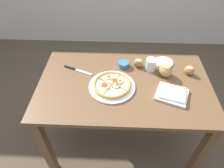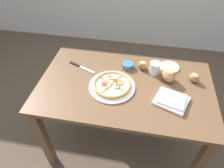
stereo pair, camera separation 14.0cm
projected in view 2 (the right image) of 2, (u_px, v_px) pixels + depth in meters
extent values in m
plane|color=brown|center=(122.00, 140.00, 1.97)|extent=(12.00, 12.00, 0.00)
cube|color=brown|center=(125.00, 86.00, 1.45)|extent=(1.25, 0.75, 0.03)
cube|color=brown|center=(44.00, 140.00, 1.56)|extent=(0.06, 0.06, 0.74)
cube|color=brown|center=(197.00, 166.00, 1.41)|extent=(0.06, 0.06, 0.74)
cube|color=brown|center=(71.00, 84.00, 2.02)|extent=(0.06, 0.06, 0.74)
cube|color=brown|center=(189.00, 99.00, 1.87)|extent=(0.06, 0.06, 0.74)
cylinder|color=white|center=(112.00, 86.00, 1.42)|extent=(0.33, 0.33, 0.01)
cylinder|color=#E5C684|center=(112.00, 85.00, 1.41)|extent=(0.27, 0.27, 0.01)
cylinder|color=beige|center=(112.00, 84.00, 1.40)|extent=(0.24, 0.24, 0.00)
torus|color=tan|center=(112.00, 84.00, 1.40)|extent=(0.27, 0.27, 0.02)
cube|color=#472D19|center=(107.00, 89.00, 1.37)|extent=(0.06, 0.11, 0.00)
cube|color=#472D19|center=(119.00, 88.00, 1.37)|extent=(0.11, 0.06, 0.00)
cube|color=#472D19|center=(117.00, 80.00, 1.43)|extent=(0.06, 0.11, 0.00)
cube|color=#472D19|center=(106.00, 81.00, 1.43)|extent=(0.11, 0.06, 0.00)
cylinder|color=red|center=(116.00, 80.00, 1.43)|extent=(0.04, 0.04, 0.00)
cylinder|color=red|center=(118.00, 85.00, 1.40)|extent=(0.04, 0.04, 0.00)
cylinder|color=red|center=(104.00, 84.00, 1.40)|extent=(0.04, 0.04, 0.00)
ellipsoid|color=white|center=(116.00, 86.00, 1.38)|extent=(0.06, 0.06, 0.01)
sphere|color=orange|center=(117.00, 85.00, 1.38)|extent=(0.02, 0.02, 0.02)
ellipsoid|color=white|center=(110.00, 77.00, 1.44)|extent=(0.06, 0.05, 0.01)
sphere|color=#F4AD1E|center=(110.00, 76.00, 1.44)|extent=(0.02, 0.02, 0.02)
ellipsoid|color=white|center=(121.00, 82.00, 1.41)|extent=(0.04, 0.06, 0.01)
sphere|color=#F4AD1E|center=(120.00, 81.00, 1.40)|extent=(0.02, 0.02, 0.02)
cylinder|color=#2D5B1E|center=(115.00, 81.00, 1.42)|extent=(0.01, 0.01, 0.00)
cylinder|color=#2D5B1E|center=(112.00, 87.00, 1.38)|extent=(0.01, 0.01, 0.00)
cylinder|color=#477A2D|center=(118.00, 80.00, 1.43)|extent=(0.01, 0.01, 0.00)
cylinder|color=#2D5B1E|center=(114.00, 81.00, 1.43)|extent=(0.01, 0.01, 0.00)
cylinder|color=#2D5B1E|center=(107.00, 88.00, 1.37)|extent=(0.01, 0.01, 0.00)
cylinder|color=#477A2D|center=(115.00, 83.00, 1.41)|extent=(0.01, 0.01, 0.00)
cylinder|color=#386B23|center=(102.00, 78.00, 1.45)|extent=(0.02, 0.02, 0.00)
cylinder|color=#477A2D|center=(108.00, 89.00, 1.37)|extent=(0.01, 0.01, 0.00)
cylinder|color=#386B23|center=(112.00, 84.00, 1.40)|extent=(0.01, 0.01, 0.00)
cylinder|color=teal|center=(128.00, 66.00, 1.56)|extent=(0.08, 0.08, 0.04)
cylinder|color=gold|center=(128.00, 65.00, 1.56)|extent=(0.07, 0.07, 0.02)
cylinder|color=teal|center=(133.00, 66.00, 1.56)|extent=(0.01, 0.01, 0.04)
cylinder|color=teal|center=(132.00, 64.00, 1.58)|extent=(0.01, 0.01, 0.04)
cylinder|color=teal|center=(128.00, 62.00, 1.59)|extent=(0.01, 0.01, 0.04)
cylinder|color=teal|center=(124.00, 63.00, 1.59)|extent=(0.01, 0.01, 0.04)
cylinder|color=teal|center=(122.00, 65.00, 1.57)|extent=(0.01, 0.01, 0.04)
cylinder|color=teal|center=(123.00, 68.00, 1.55)|extent=(0.01, 0.01, 0.04)
cylinder|color=teal|center=(127.00, 69.00, 1.53)|extent=(0.01, 0.01, 0.04)
cylinder|color=teal|center=(131.00, 68.00, 1.54)|extent=(0.01, 0.01, 0.04)
cube|color=white|center=(171.00, 101.00, 1.31)|extent=(0.25, 0.23, 0.02)
cube|color=white|center=(172.00, 99.00, 1.30)|extent=(0.20, 0.18, 0.02)
ellipsoid|color=#A3703D|center=(194.00, 78.00, 1.44)|extent=(0.09, 0.09, 0.06)
ellipsoid|color=tan|center=(195.00, 75.00, 1.42)|extent=(0.07, 0.07, 0.02)
ellipsoid|color=#B27F47|center=(169.00, 75.00, 1.44)|extent=(0.13, 0.14, 0.10)
ellipsoid|color=#EAB775|center=(170.00, 71.00, 1.41)|extent=(0.09, 0.10, 0.03)
ellipsoid|color=olive|center=(143.00, 66.00, 1.54)|extent=(0.09, 0.08, 0.06)
ellipsoid|color=tan|center=(143.00, 63.00, 1.52)|extent=(0.06, 0.05, 0.02)
cube|color=silver|center=(87.00, 70.00, 1.55)|extent=(0.14, 0.07, 0.01)
cube|color=black|center=(75.00, 64.00, 1.60)|extent=(0.10, 0.05, 0.01)
cylinder|color=white|center=(155.00, 68.00, 1.50)|extent=(0.08, 0.08, 0.10)
cylinder|color=silver|center=(154.00, 70.00, 1.51)|extent=(0.07, 0.07, 0.05)
cylinder|color=white|center=(169.00, 67.00, 1.57)|extent=(0.15, 0.15, 0.01)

